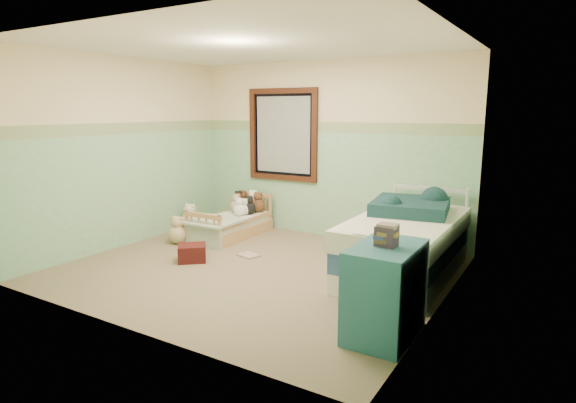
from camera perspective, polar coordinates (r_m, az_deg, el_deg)
The scene contains 33 objects.
floor at distance 5.58m, azimuth -4.08°, elevation -8.19°, with size 4.20×3.60×0.02m, color #796350.
ceiling at distance 5.32m, azimuth -4.46°, elevation 18.39°, with size 4.20×3.60×0.02m, color white.
wall_back at distance 6.85m, azimuth 4.53°, elevation 6.16°, with size 4.20×0.04×2.50m, color beige.
wall_front at distance 3.99m, azimuth -19.40°, elevation 2.14°, with size 4.20×0.04×2.50m, color beige.
wall_left at distance 6.74m, azimuth -19.06°, elevation 5.52°, with size 0.04×3.60×2.50m, color beige.
wall_right at distance 4.44m, azimuth 18.47°, elevation 3.04°, with size 0.04×3.60×2.50m, color beige.
wainscot_mint at distance 6.89m, azimuth 4.42°, elevation 2.00°, with size 4.20×0.01×1.50m, color #85AD8D.
border_strip at distance 6.81m, azimuth 4.52°, elevation 8.87°, with size 4.20×0.01×0.15m, color #3F6E47.
window_frame at distance 7.14m, azimuth -0.66°, elevation 7.99°, with size 1.16×0.06×1.36m, color black.
window_blinds at distance 7.15m, azimuth -0.62°, elevation 8.00°, with size 0.92×0.01×1.12m, color #B3B3B1.
toddler_bed_frame at distance 7.02m, azimuth -6.85°, elevation -3.44°, with size 0.64×1.28×0.16m, color #9B6A36.
toddler_mattress at distance 6.99m, azimuth -6.88°, elevation -2.31°, with size 0.59×1.23×0.12m, color white.
patchwork_quilt at distance 6.67m, azimuth -9.00°, elevation -2.34°, with size 0.70×0.64×0.03m, color #6DA7C3.
plush_bed_brown at distance 7.43m, azimuth -5.45°, elevation -0.19°, with size 0.21×0.21×0.21m, color brown.
plush_bed_white at distance 7.32m, azimuth -4.19°, elevation -0.30°, with size 0.22×0.22×0.22m, color white.
plush_bed_tan at distance 7.23m, azimuth -6.17°, elevation -0.58°, with size 0.19×0.19×0.19m, color tan.
plush_bed_dark at distance 7.10m, azimuth -4.69°, elevation -0.78°, with size 0.19×0.19×0.19m, color black.
plush_floor_cream at distance 7.40m, azimuth -11.61°, elevation -2.37°, with size 0.28×0.28×0.28m, color white.
plush_floor_tan at distance 6.73m, azimuth -13.04°, elevation -3.86°, with size 0.26×0.26×0.26m, color tan.
twin_bed_frame at distance 5.48m, azimuth 13.73°, elevation -7.52°, with size 0.96×1.92×0.22m, color white.
twin_boxspring at distance 5.42m, azimuth 13.84°, elevation -5.31°, with size 0.96×1.92×0.22m, color navy.
twin_mattress at distance 5.36m, azimuth 13.95°, elevation -3.05°, with size 1.00×1.96×0.22m, color #EFE5CD.
teal_blanket at distance 5.62m, azimuth 14.46°, elevation -0.56°, with size 0.82×0.86×0.14m, color black.
dresser at distance 3.98m, azimuth 11.57°, elevation -10.46°, with size 0.48×0.76×0.76m, color #296477.
book_stack at distance 3.82m, azimuth 11.72°, elevation -4.12°, with size 0.16×0.12×0.16m, color brown.
red_pillow at distance 5.94m, azimuth -11.42°, elevation -6.06°, with size 0.33×0.29×0.20m, color maroon.
floor_book at distance 6.06m, azimuth -4.74°, elevation -6.45°, with size 0.25×0.19×0.02m, color orange.
extra_plush_0 at distance 7.44m, azimuth -5.93°, elevation -0.26°, with size 0.19×0.19×0.19m, color tan.
extra_plush_1 at distance 7.00m, azimuth -5.80°, elevation -1.00°, with size 0.18×0.18×0.18m, color white.
extra_plush_2 at distance 7.07m, azimuth -5.23°, elevation -0.93°, with size 0.17×0.17×0.17m, color white.
extra_plush_3 at distance 7.41m, azimuth -5.90°, elevation -0.24°, with size 0.20×0.20×0.20m, color black.
extra_plush_4 at distance 7.23m, azimuth -3.60°, elevation -0.47°, with size 0.21×0.21×0.21m, color brown.
extra_plush_5 at distance 7.31m, azimuth -6.05°, elevation -0.44°, with size 0.19×0.19×0.19m, color brown.
Camera 1 is at (3.06, -4.30, 1.82)m, focal length 29.67 mm.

